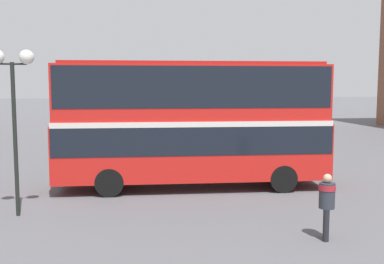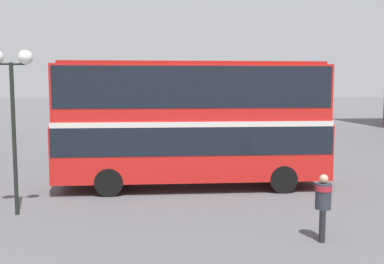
# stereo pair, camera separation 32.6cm
# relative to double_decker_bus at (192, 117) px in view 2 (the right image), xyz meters

# --- Properties ---
(ground_plane) EXTENTS (240.00, 240.00, 0.00)m
(ground_plane) POSITION_rel_double_decker_bus_xyz_m (-1.44, 0.66, -2.75)
(ground_plane) COLOR #5B5B60
(double_decker_bus) EXTENTS (10.39, 3.16, 4.82)m
(double_decker_bus) POSITION_rel_double_decker_bus_xyz_m (0.00, 0.00, 0.00)
(double_decker_bus) COLOR red
(double_decker_bus) RESTS_ON ground_plane
(pedestrian_foreground) EXTENTS (0.56, 0.56, 1.72)m
(pedestrian_foreground) POSITION_rel_double_decker_bus_xyz_m (2.47, -6.40, -1.70)
(pedestrian_foreground) COLOR #232328
(pedestrian_foreground) RESTS_ON ground_plane
(street_lamp_twin_globe) EXTENTS (1.28, 0.44, 5.01)m
(street_lamp_twin_globe) POSITION_rel_double_decker_bus_xyz_m (-5.84, -2.90, 1.34)
(street_lamp_twin_globe) COLOR black
(street_lamp_twin_globe) RESTS_ON ground_plane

